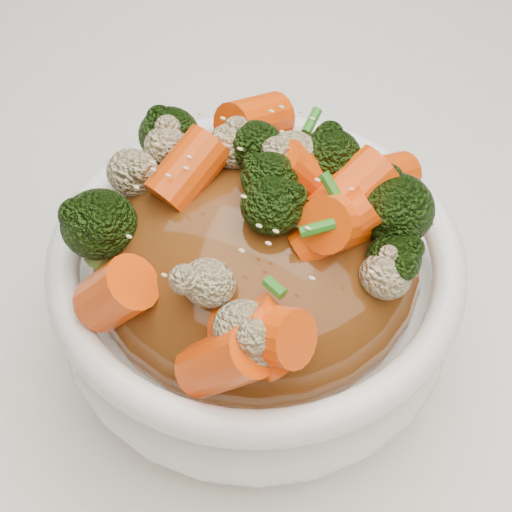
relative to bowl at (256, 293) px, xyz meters
The scene contains 8 objects.
tablecloth 0.09m from the bowl, 39.07° to the left, with size 1.20×0.80×0.04m, color white.
bowl is the anchor object (origin of this frame).
sauce_base 0.03m from the bowl, ahead, with size 0.16×0.16×0.09m, color #623210.
carrots 0.08m from the bowl, ahead, with size 0.16×0.16×0.05m, color #FF4F08, non-canonical shape.
broccoli 0.08m from the bowl, ahead, with size 0.16×0.16×0.04m, color black, non-canonical shape.
cauliflower 0.08m from the bowl, ahead, with size 0.16×0.16×0.03m, color #CAB88A, non-canonical shape.
scallions 0.09m from the bowl, 45.00° to the right, with size 0.12×0.12×0.02m, color #27791C, non-canonical shape.
sesame_seeds 0.09m from the bowl, ahead, with size 0.14×0.14×0.01m, color beige, non-canonical shape.
Camera 1 is at (0.06, -0.25, 1.11)m, focal length 55.00 mm.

